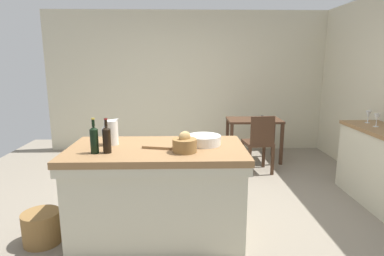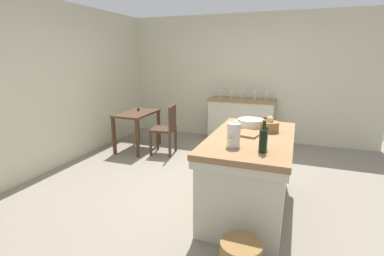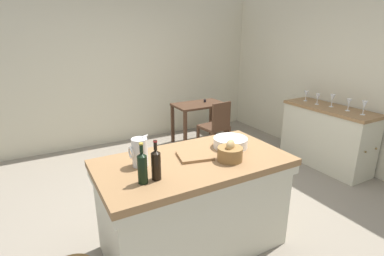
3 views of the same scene
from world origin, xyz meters
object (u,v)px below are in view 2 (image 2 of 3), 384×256
at_px(wine_glass_far_left, 266,94).
at_px(wine_glass_middle, 242,93).
at_px(wash_bowl, 251,123).
at_px(bread_basket, 270,126).
at_px(wine_bottle_amber, 263,139).
at_px(wine_glass_left, 255,94).
at_px(side_cabinet, 241,121).
at_px(wine_glass_right, 231,93).
at_px(writing_desk, 137,118).
at_px(island_table, 250,170).
at_px(pitcher, 234,135).
at_px(wooden_chair, 166,128).
at_px(wine_bottle_dark, 264,136).
at_px(wine_glass_far_right, 220,93).
at_px(cutting_board, 248,134).

bearing_deg(wine_glass_far_left, wine_glass_middle, 87.34).
distance_m(wash_bowl, bread_basket, 0.31).
relative_size(wine_bottle_amber, wine_glass_left, 1.88).
height_order(side_cabinet, wine_glass_middle, wine_glass_middle).
bearing_deg(wine_glass_right, writing_desk, 126.15).
bearing_deg(side_cabinet, island_table, -167.01).
bearing_deg(pitcher, wash_bowl, -1.66).
bearing_deg(wine_glass_left, wooden_chair, 132.19).
bearing_deg(bread_basket, wine_glass_far_left, 7.21).
bearing_deg(wine_glass_middle, wooden_chair, 138.23).
distance_m(side_cabinet, writing_desk, 2.13).
relative_size(wine_glass_far_left, wine_glass_middle, 1.01).
xyz_separation_m(pitcher, wine_glass_middle, (3.09, 0.51, 0.02)).
relative_size(wine_bottle_dark, wine_glass_right, 1.95).
relative_size(writing_desk, pitcher, 3.25).
height_order(wine_glass_far_left, wine_glass_far_right, wine_glass_far_left).
bearing_deg(wine_glass_right, cutting_board, -163.02).
height_order(bread_basket, wine_glass_middle, wine_glass_middle).
bearing_deg(bread_basket, wine_glass_far_right, 27.50).
bearing_deg(wine_glass_far_right, writing_desk, 131.74).
xyz_separation_m(pitcher, wine_glass_far_right, (3.07, 0.95, 0.00)).
bearing_deg(wine_glass_far_right, wine_bottle_dark, -157.82).
distance_m(wooden_chair, wine_bottle_amber, 2.76).
bearing_deg(bread_basket, pitcher, 158.66).
relative_size(side_cabinet, wine_bottle_amber, 4.31).
distance_m(island_table, wine_glass_left, 2.72).
bearing_deg(wine_glass_far_left, bread_basket, -172.79).
bearing_deg(pitcher, island_table, -14.03).
bearing_deg(pitcher, wooden_chair, 41.52).
bearing_deg(wine_bottle_dark, island_table, 22.85).
distance_m(wine_bottle_amber, wine_glass_far_right, 3.38).
height_order(pitcher, wine_bottle_amber, wine_bottle_amber).
relative_size(wooden_chair, wine_glass_left, 5.44).
bearing_deg(wash_bowl, wine_glass_middle, 13.68).
distance_m(wine_glass_left, wine_glass_middle, 0.26).
bearing_deg(wooden_chair, side_cabinet, -42.73).
xyz_separation_m(writing_desk, wine_bottle_dark, (-1.87, -2.55, 0.41)).
height_order(wash_bowl, wine_bottle_dark, wine_bottle_dark).
relative_size(pitcher, wash_bowl, 0.85).
relative_size(side_cabinet, wine_bottle_dark, 4.34).
relative_size(writing_desk, bread_basket, 4.17).
xyz_separation_m(bread_basket, wine_glass_far_right, (2.36, 1.23, 0.05)).
height_order(side_cabinet, wine_glass_far_left, wine_glass_far_left).
height_order(wash_bowl, wine_glass_right, wine_glass_right).
height_order(writing_desk, wine_bottle_dark, wine_bottle_dark).
relative_size(wine_bottle_dark, wine_glass_middle, 1.70).
relative_size(wooden_chair, wine_glass_far_left, 4.91).
bearing_deg(wine_glass_middle, wine_bottle_dark, -165.45).
distance_m(wine_glass_left, wine_glass_far_right, 0.70).
xyz_separation_m(island_table, wine_glass_far_right, (2.62, 1.06, 0.53)).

